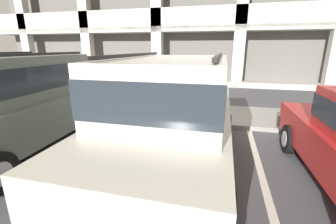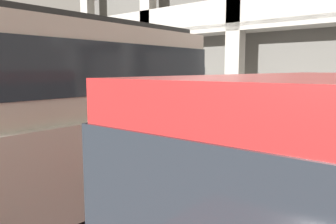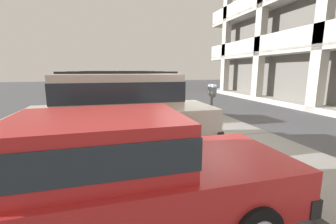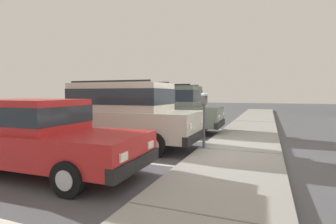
# 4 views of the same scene
# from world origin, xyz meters

# --- Properties ---
(ground_plane) EXTENTS (80.00, 80.00, 0.10)m
(ground_plane) POSITION_xyz_m (0.00, 0.00, -0.05)
(ground_plane) COLOR #4C4C51
(sidewalk) EXTENTS (40.00, 2.20, 0.12)m
(sidewalk) POSITION_xyz_m (0.00, 1.30, 0.06)
(sidewalk) COLOR gray
(sidewalk) RESTS_ON ground_plane
(parking_stall_lines) EXTENTS (13.15, 4.80, 0.01)m
(parking_stall_lines) POSITION_xyz_m (1.63, -1.40, 0.00)
(parking_stall_lines) COLOR silver
(parking_stall_lines) RESTS_ON ground_plane
(silver_suv) EXTENTS (2.04, 4.79, 2.03)m
(silver_suv) POSITION_xyz_m (0.10, -2.21, 1.09)
(silver_suv) COLOR beige
(silver_suv) RESTS_ON ground_plane
(red_sedan) EXTENTS (2.10, 4.82, 2.03)m
(red_sedan) POSITION_xyz_m (-3.24, -2.10, 1.09)
(red_sedan) COLOR #5B665B
(red_sedan) RESTS_ON ground_plane
(parking_meter_near) EXTENTS (0.35, 0.12, 1.55)m
(parking_meter_near) POSITION_xyz_m (-0.01, 0.35, 1.27)
(parking_meter_near) COLOR #47474C
(parking_meter_near) RESTS_ON sidewalk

